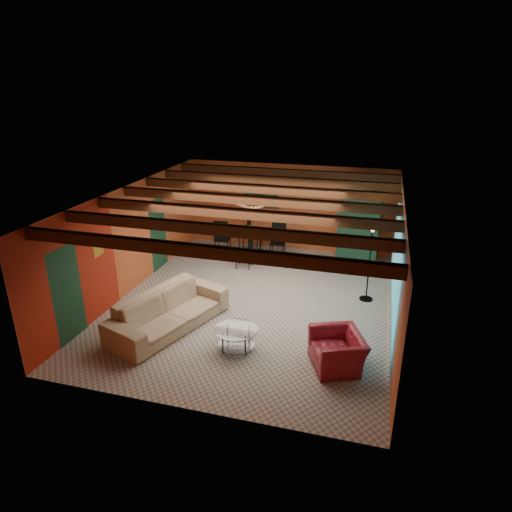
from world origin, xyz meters
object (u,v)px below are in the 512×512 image
(armchair, at_px, (337,350))
(armoire, at_px, (359,225))
(sofa, at_px, (169,311))
(potted_plant, at_px, (362,182))
(vase, at_px, (250,218))
(dining_table, at_px, (250,239))
(coffee_table, at_px, (236,339))
(floor_lamp, at_px, (369,263))

(armchair, distance_m, armoire, 5.84)
(sofa, xyz_separation_m, armoire, (3.66, 5.36, 0.65))
(potted_plant, height_order, vase, potted_plant)
(sofa, height_order, dining_table, dining_table)
(coffee_table, distance_m, floor_lamp, 3.91)
(armoire, bearing_deg, floor_lamp, -63.97)
(armchair, height_order, floor_lamp, floor_lamp)
(sofa, bearing_deg, coffee_table, -83.90)
(armchair, bearing_deg, armoire, 156.91)
(dining_table, distance_m, vase, 0.67)
(sofa, bearing_deg, floor_lamp, -38.48)
(armchair, height_order, coffee_table, armchair)
(dining_table, relative_size, vase, 12.79)
(armchair, relative_size, dining_table, 0.47)
(coffee_table, bearing_deg, potted_plant, 70.98)
(coffee_table, relative_size, vase, 5.19)
(sofa, distance_m, potted_plant, 6.77)
(dining_table, xyz_separation_m, armoire, (3.15, 0.78, 0.48))
(armchair, bearing_deg, sofa, -120.31)
(sofa, bearing_deg, potted_plant, -14.77)
(floor_lamp, bearing_deg, armoire, 99.15)
(coffee_table, bearing_deg, vase, 103.25)
(vase, bearing_deg, armoire, 13.97)
(sofa, height_order, vase, vase)
(armchair, relative_size, coffee_table, 1.15)
(armchair, height_order, armoire, armoire)
(armchair, xyz_separation_m, potted_plant, (-0.05, 5.79, 2.01))
(armoire, bearing_deg, armchair, -72.66)
(sofa, distance_m, armoire, 6.52)
(armchair, bearing_deg, potted_plant, 156.91)
(floor_lamp, bearing_deg, armchair, -97.64)
(armchair, height_order, vase, vase)
(armoire, bearing_deg, coffee_table, -92.14)
(dining_table, distance_m, floor_lamp, 4.15)
(potted_plant, bearing_deg, armoire, 0.00)
(coffee_table, xyz_separation_m, floor_lamp, (2.43, 2.96, 0.76))
(coffee_table, height_order, armoire, armoire)
(dining_table, relative_size, armoire, 1.05)
(coffee_table, xyz_separation_m, armoire, (1.98, 5.76, 0.83))
(dining_table, relative_size, potted_plant, 5.01)
(coffee_table, distance_m, potted_plant, 6.45)
(dining_table, bearing_deg, coffee_table, -76.75)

